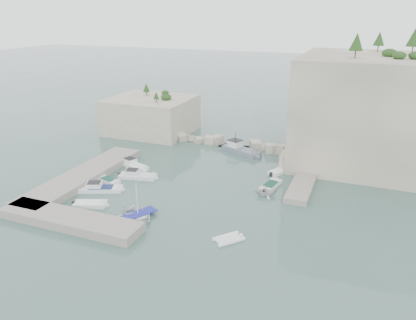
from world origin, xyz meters
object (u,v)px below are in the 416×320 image
at_px(tender_east_c, 279,173).
at_px(rowboat, 138,217).
at_px(tender_east_a, 266,195).
at_px(tender_east_d, 290,170).
at_px(work_boat, 241,153).
at_px(motorboat_d, 101,191).
at_px(motorboat_b, 138,178).
at_px(tender_east_b, 270,187).
at_px(motorboat_c, 109,182).
at_px(motorboat_e, 90,206).
at_px(motorboat_a, 133,167).
at_px(inflatable_dinghy, 228,240).

bearing_deg(tender_east_c, rowboat, 171.67).
xyz_separation_m(tender_east_a, tender_east_d, (1.25, 10.26, 0.00)).
height_order(tender_east_a, tender_east_d, tender_east_d).
bearing_deg(work_boat, rowboat, -74.67).
relative_size(motorboat_d, tender_east_a, 2.21).
relative_size(motorboat_b, tender_east_c, 1.31).
distance_m(rowboat, tender_east_b, 19.38).
xyz_separation_m(motorboat_c, rowboat, (9.52, -7.64, 0.00)).
xyz_separation_m(motorboat_e, tender_east_a, (20.04, 11.40, 0.00)).
relative_size(motorboat_e, tender_east_a, 1.54).
bearing_deg(motorboat_c, motorboat_d, -57.88).
bearing_deg(motorboat_b, tender_east_c, 14.18).
bearing_deg(rowboat, motorboat_c, 78.92).
bearing_deg(tender_east_d, motorboat_a, 119.31).
height_order(motorboat_c, motorboat_d, motorboat_d).
bearing_deg(tender_east_a, tender_east_b, -23.87).
bearing_deg(tender_east_a, inflatable_dinghy, 151.04).
xyz_separation_m(motorboat_a, tender_east_c, (22.15, 6.32, 0.00)).
bearing_deg(motorboat_e, motorboat_d, 88.08).
bearing_deg(motorboat_c, tender_east_d, 48.72).
bearing_deg(motorboat_b, work_boat, 43.14).
distance_m(motorboat_c, tender_east_a, 22.69).
xyz_separation_m(tender_east_c, work_boat, (-8.20, 6.54, 0.00)).
distance_m(motorboat_e, tender_east_c, 28.43).
bearing_deg(rowboat, tender_east_d, -4.81).
height_order(motorboat_a, rowboat, motorboat_a).
bearing_deg(motorboat_e, tender_east_b, 14.49).
distance_m(motorboat_d, work_boat, 26.02).
xyz_separation_m(rowboat, inflatable_dinghy, (11.82, -0.88, 0.00)).
xyz_separation_m(tender_east_a, tender_east_b, (-0.04, 2.80, 0.00)).
relative_size(tender_east_c, tender_east_d, 1.14).
relative_size(motorboat_a, motorboat_d, 0.98).
bearing_deg(tender_east_b, motorboat_e, 135.44).
xyz_separation_m(motorboat_a, motorboat_d, (0.65, -9.51, 0.00)).
relative_size(motorboat_c, motorboat_d, 0.65).
relative_size(motorboat_c, tender_east_c, 0.91).
relative_size(motorboat_a, tender_east_c, 1.36).
distance_m(tender_east_d, work_boat, 10.78).
bearing_deg(motorboat_a, tender_east_a, 14.70).
relative_size(motorboat_a, motorboat_b, 1.03).
relative_size(motorboat_d, tender_east_c, 1.38).
distance_m(tender_east_c, work_boat, 10.49).
bearing_deg(motorboat_c, rowboat, -21.48).
distance_m(tender_east_a, work_boat, 17.43).
distance_m(tender_east_b, tender_east_d, 7.57).
bearing_deg(motorboat_d, work_boat, 36.20).
distance_m(motorboat_e, work_boat, 29.24).
bearing_deg(motorboat_c, motorboat_b, 61.89).
distance_m(motorboat_d, motorboat_e, 4.64).
relative_size(rowboat, tender_east_b, 1.01).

